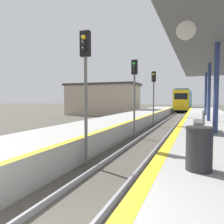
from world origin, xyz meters
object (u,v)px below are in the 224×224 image
signal_far (154,88)px  trash_bin (199,149)px  signal_near (85,73)px  bench (200,121)px  signal_mid (134,84)px  train (184,100)px

signal_far → trash_bin: signal_far is taller
signal_near → bench: size_ratio=2.45×
signal_mid → train: bearing=88.1°
signal_mid → trash_bin: size_ratio=5.42×
train → signal_near: signal_near is taller
train → trash_bin: 43.94m
train → signal_far: size_ratio=4.16×
signal_far → trash_bin: 15.22m
signal_near → bench: bearing=42.1°
trash_bin → bench: (0.11, 5.85, 0.04)m
signal_near → signal_far: (0.19, 12.37, 0.00)m
signal_near → signal_far: same height
train → trash_bin: train is taller
trash_bin → bench: size_ratio=0.45×
signal_far → bench: signal_far is taller
trash_bin → bench: 5.85m
signal_near → train: bearing=88.2°
signal_near → bench: 5.65m
signal_near → signal_mid: (0.13, 6.18, 0.00)m
signal_mid → bench: bearing=-34.4°
train → bench: 38.11m
train → signal_mid: bearing=-91.9°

